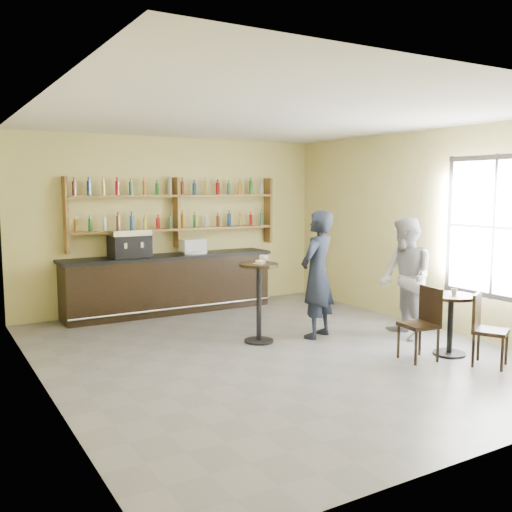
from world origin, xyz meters
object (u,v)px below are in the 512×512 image
cafe_table (450,325)px  man_main (317,275)px  espresso_machine (130,244)px  pastry_case (192,246)px  patron_second (406,278)px  chair_south (491,330)px  chair_west (419,324)px  pedestal_table (259,303)px  bar_counter (169,284)px

cafe_table → man_main: bearing=120.8°
espresso_machine → pastry_case: bearing=-3.2°
pastry_case → man_main: size_ratio=0.23×
espresso_machine → patron_second: size_ratio=0.37×
pastry_case → cafe_table: size_ratio=0.54×
espresso_machine → chair_south: espresso_machine is taller
chair_west → chair_south: 0.88m
chair_west → chair_south: size_ratio=1.04×
man_main → chair_south: man_main is taller
pastry_case → chair_west: (1.25, -4.43, -0.71)m
chair_south → patron_second: 1.63m
pedestal_table → espresso_machine: bearing=112.7°
chair_west → patron_second: size_ratio=0.53×
chair_south → pedestal_table: bearing=100.4°
cafe_table → espresso_machine: bearing=123.7°
espresso_machine → chair_west: (2.44, -4.43, -0.81)m
pastry_case → cafe_table: bearing=-70.3°
pedestal_table → cafe_table: (1.90, -1.88, -0.17)m
man_main → pedestal_table: bearing=-38.7°
pedestal_table → chair_south: (1.95, -2.48, -0.12)m
bar_counter → patron_second: bearing=-55.9°
patron_second → pedestal_table: bearing=-97.3°
pastry_case → bar_counter: bearing=177.8°
man_main → chair_south: 2.55m
pedestal_table → patron_second: size_ratio=0.64×
pastry_case → patron_second: bearing=-63.6°
bar_counter → pastry_case: (0.46, 0.00, 0.66)m
pedestal_table → chair_west: 2.28m
man_main → chair_south: bearing=88.9°
bar_counter → espresso_machine: espresso_machine is taller
espresso_machine → pastry_case: 1.19m
man_main → espresso_machine: bearing=-80.5°
pedestal_table → patron_second: (2.02, -0.92, 0.33)m
espresso_machine → man_main: bearing=-57.8°
pedestal_table → cafe_table: pedestal_table is taller
bar_counter → chair_west: bar_counter is taller
patron_second → pastry_case: bearing=-134.2°
man_main → patron_second: man_main is taller
pastry_case → chair_west: bearing=-76.4°
chair_west → bar_counter: bearing=-151.7°
man_main → patron_second: size_ratio=1.05×
chair_west → pastry_case: bearing=-157.1°
pedestal_table → cafe_table: bearing=-44.7°
pastry_case → patron_second: size_ratio=0.24×
bar_counter → chair_west: 4.75m
cafe_table → bar_counter: bearing=116.8°
espresso_machine → patron_second: bearing=-51.7°
pastry_case → man_main: bearing=-76.2°
chair_west → pedestal_table: bearing=-136.4°
patron_second → espresso_machine: bearing=-121.4°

